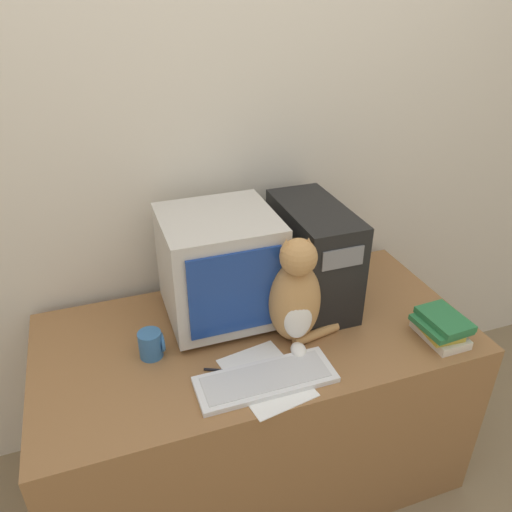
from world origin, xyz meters
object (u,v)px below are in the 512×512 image
at_px(book_stack, 441,327).
at_px(pen, 226,371).
at_px(cat, 296,297).
at_px(mug, 151,344).
at_px(keyboard, 266,379).
at_px(crt_monitor, 220,267).
at_px(computer_tower, 313,255).

bearing_deg(book_stack, pen, 173.70).
height_order(cat, mug, cat).
bearing_deg(keyboard, book_stack, 0.07).
height_order(keyboard, book_stack, book_stack).
distance_m(crt_monitor, keyboard, 0.43).
height_order(book_stack, pen, book_stack).
bearing_deg(mug, crt_monitor, 26.61).
height_order(crt_monitor, book_stack, crt_monitor).
height_order(crt_monitor, pen, crt_monitor).
relative_size(cat, mug, 4.29).
distance_m(book_stack, mug, 0.99).
xyz_separation_m(book_stack, pen, (-0.75, 0.08, -0.04)).
distance_m(crt_monitor, mug, 0.35).
height_order(computer_tower, mug, computer_tower).
relative_size(crt_monitor, keyboard, 0.92).
xyz_separation_m(pen, mug, (-0.21, 0.16, 0.04)).
relative_size(pen, mug, 1.43).
bearing_deg(cat, computer_tower, 64.31).
xyz_separation_m(crt_monitor, mug, (-0.28, -0.14, -0.16)).
bearing_deg(pen, mug, 143.04).
relative_size(crt_monitor, mug, 4.28).
distance_m(keyboard, mug, 0.40).
xyz_separation_m(keyboard, mug, (-0.31, 0.24, 0.04)).
relative_size(crt_monitor, cat, 1.00).
bearing_deg(crt_monitor, computer_tower, -1.67).
relative_size(computer_tower, mug, 4.65).
bearing_deg(mug, keyboard, -37.61).
height_order(computer_tower, pen, computer_tower).
xyz_separation_m(computer_tower, mug, (-0.64, -0.13, -0.15)).
xyz_separation_m(book_stack, mug, (-0.96, 0.24, 0.00)).
xyz_separation_m(crt_monitor, pen, (-0.07, -0.30, -0.21)).
relative_size(keyboard, mug, 4.63).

